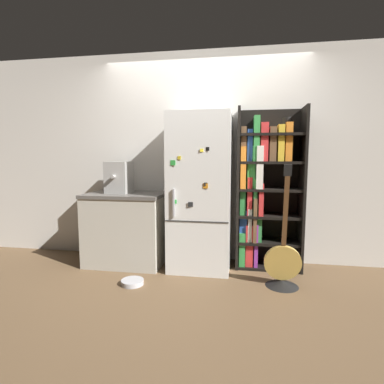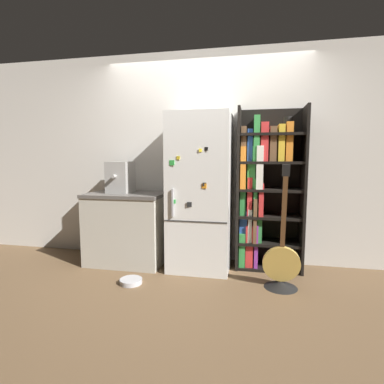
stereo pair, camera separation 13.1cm
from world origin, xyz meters
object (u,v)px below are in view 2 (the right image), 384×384
object	(u,v)px
bookshelf	(262,188)
pet_bowl	(131,281)
refrigerator	(200,192)
guitar	(281,271)
espresso_machine	(120,177)

from	to	relation	value
bookshelf	pet_bowl	world-z (taller)	bookshelf
refrigerator	bookshelf	distance (m)	0.72
guitar	pet_bowl	size ratio (longest dim) A/B	5.33
bookshelf	espresso_machine	distance (m)	1.71
guitar	espresso_machine	bearing A→B (deg)	167.09
refrigerator	espresso_machine	bearing A→B (deg)	178.70
espresso_machine	pet_bowl	bearing A→B (deg)	-59.06
refrigerator	pet_bowl	distance (m)	1.23
refrigerator	bookshelf	world-z (taller)	bookshelf
pet_bowl	bookshelf	bearing A→B (deg)	30.26
bookshelf	guitar	world-z (taller)	bookshelf
refrigerator	guitar	distance (m)	1.22
pet_bowl	espresso_machine	bearing A→B (deg)	120.94
bookshelf	refrigerator	bearing A→B (deg)	-167.71
espresso_machine	refrigerator	bearing A→B (deg)	-1.30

